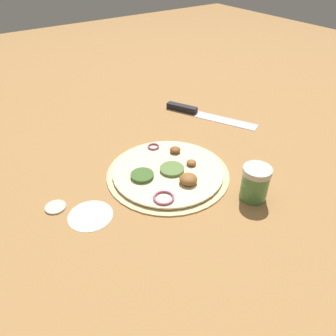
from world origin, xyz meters
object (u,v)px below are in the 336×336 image
at_px(spice_jar, 255,183).
at_px(loose_cap, 55,206).
at_px(knife, 196,112).
at_px(pizza, 168,172).

xyz_separation_m(spice_jar, loose_cap, (-0.20, -0.34, -0.03)).
relative_size(knife, spice_jar, 3.56).
height_order(pizza, loose_cap, pizza).
bearing_deg(pizza, knife, 129.23).
relative_size(pizza, loose_cap, 6.69).
height_order(knife, loose_cap, knife).
relative_size(spice_jar, loose_cap, 1.80).
distance_m(spice_jar, loose_cap, 0.40).
bearing_deg(loose_cap, spice_jar, 59.49).
height_order(pizza, spice_jar, spice_jar).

